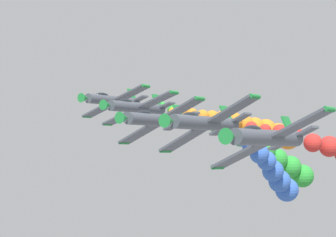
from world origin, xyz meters
TOP-DOWN VIEW (x-y plane):
  - airplane_lead at (-16.20, 12.14)m, footprint 8.86×10.35m
  - airplane_left_inner at (-8.05, 6.86)m, footprint 8.72×10.35m
  - airplane_right_inner at (0.60, 0.98)m, footprint 8.85×10.35m
  - smoke_trail_right_inner at (1.40, -23.16)m, footprint 3.47×24.26m
  - airplane_left_outer at (8.77, -6.94)m, footprint 9.13×10.35m
  - smoke_trail_left_outer at (5.85, -29.16)m, footprint 6.72×22.43m
  - airplane_right_outer at (16.08, -12.17)m, footprint 9.08×10.35m
  - smoke_trail_right_outer at (11.51, -41.76)m, footprint 9.32×31.56m

SIDE VIEW (x-z plane):
  - smoke_trail_right_inner at x=1.40m, z-range 103.59..112.94m
  - smoke_trail_right_outer at x=11.51m, z-range 104.43..116.03m
  - airplane_lead at x=-16.20m, z-range 108.98..113.25m
  - airplane_left_inner at x=-8.05m, z-range 110.17..114.75m
  - airplane_right_inner at x=0.60m, z-range 110.98..115.28m
  - smoke_trail_left_outer at x=5.85m, z-range 110.81..115.61m
  - airplane_left_outer at x=8.77m, z-range 113.17..116.71m
  - airplane_right_outer at x=16.08m, z-range 114.41..118.10m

